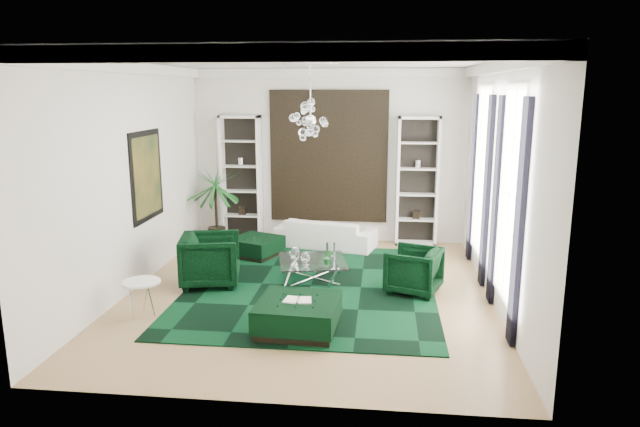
# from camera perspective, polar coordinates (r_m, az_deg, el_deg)

# --- Properties ---
(floor) EXTENTS (6.00, 7.00, 0.02)m
(floor) POSITION_cam_1_polar(r_m,az_deg,el_deg) (9.72, -1.13, -7.94)
(floor) COLOR tan
(floor) RESTS_ON ground
(ceiling) EXTENTS (6.00, 7.00, 0.02)m
(ceiling) POSITION_cam_1_polar(r_m,az_deg,el_deg) (9.13, -1.23, 15.16)
(ceiling) COLOR white
(ceiling) RESTS_ON ground
(wall_back) EXTENTS (6.00, 0.02, 3.80)m
(wall_back) POSITION_cam_1_polar(r_m,az_deg,el_deg) (12.69, 0.89, 5.73)
(wall_back) COLOR silver
(wall_back) RESTS_ON ground
(wall_front) EXTENTS (6.00, 0.02, 3.80)m
(wall_front) POSITION_cam_1_polar(r_m,az_deg,el_deg) (5.84, -5.66, -2.18)
(wall_front) COLOR silver
(wall_front) RESTS_ON ground
(wall_left) EXTENTS (0.02, 7.00, 3.80)m
(wall_left) POSITION_cam_1_polar(r_m,az_deg,el_deg) (10.08, -18.44, 3.38)
(wall_left) COLOR silver
(wall_left) RESTS_ON ground
(wall_right) EXTENTS (0.02, 7.00, 3.80)m
(wall_right) POSITION_cam_1_polar(r_m,az_deg,el_deg) (9.34, 17.48, 2.77)
(wall_right) COLOR silver
(wall_right) RESTS_ON ground
(crown_molding) EXTENTS (6.00, 7.00, 0.18)m
(crown_molding) POSITION_cam_1_polar(r_m,az_deg,el_deg) (9.13, -1.23, 14.47)
(crown_molding) COLOR white
(crown_molding) RESTS_ON ceiling
(ceiling_medallion) EXTENTS (0.90, 0.90, 0.05)m
(ceiling_medallion) POSITION_cam_1_polar(r_m,az_deg,el_deg) (9.43, -0.99, 14.83)
(ceiling_medallion) COLOR white
(ceiling_medallion) RESTS_ON ceiling
(tapestry) EXTENTS (2.50, 0.06, 2.80)m
(tapestry) POSITION_cam_1_polar(r_m,az_deg,el_deg) (12.64, 0.87, 5.70)
(tapestry) COLOR black
(tapestry) RESTS_ON wall_back
(shelving_left) EXTENTS (0.90, 0.38, 2.80)m
(shelving_left) POSITION_cam_1_polar(r_m,az_deg,el_deg) (12.90, -7.88, 3.48)
(shelving_left) COLOR white
(shelving_left) RESTS_ON floor
(shelving_right) EXTENTS (0.90, 0.38, 2.80)m
(shelving_right) POSITION_cam_1_polar(r_m,az_deg,el_deg) (12.53, 9.72, 3.16)
(shelving_right) COLOR white
(shelving_right) RESTS_ON floor
(painting) EXTENTS (0.04, 1.30, 1.60)m
(painting) POSITION_cam_1_polar(r_m,az_deg,el_deg) (10.61, -16.89, 3.62)
(painting) COLOR black
(painting) RESTS_ON wall_left
(window_near) EXTENTS (0.03, 1.10, 2.90)m
(window_near) POSITION_cam_1_polar(r_m,az_deg,el_deg) (8.47, 18.49, 1.77)
(window_near) COLOR white
(window_near) RESTS_ON wall_right
(curtain_near_a) EXTENTS (0.07, 0.30, 3.25)m
(curtain_near_a) POSITION_cam_1_polar(r_m,az_deg,el_deg) (7.76, 19.28, -1.09)
(curtain_near_a) COLOR black
(curtain_near_a) RESTS_ON floor
(curtain_near_b) EXTENTS (0.07, 0.30, 3.25)m
(curtain_near_b) POSITION_cam_1_polar(r_m,az_deg,el_deg) (9.25, 17.19, 1.14)
(curtain_near_b) COLOR black
(curtain_near_b) RESTS_ON floor
(window_far) EXTENTS (0.03, 1.10, 2.90)m
(window_far) POSITION_cam_1_polar(r_m,az_deg,el_deg) (10.79, 15.89, 4.09)
(window_far) COLOR white
(window_far) RESTS_ON wall_right
(curtain_far_a) EXTENTS (0.07, 0.30, 3.25)m
(curtain_far_a) POSITION_cam_1_polar(r_m,az_deg,el_deg) (10.07, 16.32, 2.06)
(curtain_far_a) COLOR black
(curtain_far_a) RESTS_ON floor
(curtain_far_b) EXTENTS (0.07, 0.30, 3.25)m
(curtain_far_b) POSITION_cam_1_polar(r_m,az_deg,el_deg) (11.59, 15.02, 3.43)
(curtain_far_b) COLOR black
(curtain_far_b) RESTS_ON floor
(rug) EXTENTS (4.20, 5.00, 0.02)m
(rug) POSITION_cam_1_polar(r_m,az_deg,el_deg) (10.00, -0.91, -7.24)
(rug) COLOR black
(rug) RESTS_ON floor
(sofa) EXTENTS (2.26, 1.32, 0.62)m
(sofa) POSITION_cam_1_polar(r_m,az_deg,el_deg) (12.33, 0.57, -1.98)
(sofa) COLOR white
(sofa) RESTS_ON floor
(armchair_left) EXTENTS (1.17, 1.15, 0.91)m
(armchair_left) POSITION_cam_1_polar(r_m,az_deg,el_deg) (10.12, -10.89, -4.58)
(armchair_left) COLOR black
(armchair_left) RESTS_ON floor
(armchair_right) EXTENTS (1.07, 1.06, 0.77)m
(armchair_right) POSITION_cam_1_polar(r_m,az_deg,el_deg) (9.72, 9.35, -5.64)
(armchair_right) COLOR black
(armchair_right) RESTS_ON floor
(coffee_table) EXTENTS (1.38, 1.38, 0.40)m
(coffee_table) POSITION_cam_1_polar(r_m,az_deg,el_deg) (10.17, -0.73, -5.77)
(coffee_table) COLOR white
(coffee_table) RESTS_ON floor
(ottoman_side) EXTENTS (1.16, 1.16, 0.39)m
(ottoman_side) POSITION_cam_1_polar(r_m,az_deg,el_deg) (11.76, -6.41, -3.34)
(ottoman_side) COLOR black
(ottoman_side) RESTS_ON floor
(ottoman_front) EXTENTS (1.18, 1.18, 0.45)m
(ottoman_front) POSITION_cam_1_polar(r_m,az_deg,el_deg) (8.20, -2.20, -10.15)
(ottoman_front) COLOR black
(ottoman_front) RESTS_ON floor
(book) EXTENTS (0.39, 0.26, 0.03)m
(book) POSITION_cam_1_polar(r_m,az_deg,el_deg) (8.11, -2.22, -8.60)
(book) COLOR white
(book) RESTS_ON ottoman_front
(side_table) EXTENTS (0.74, 0.74, 0.54)m
(side_table) POSITION_cam_1_polar(r_m,az_deg,el_deg) (9.06, -17.32, -8.18)
(side_table) COLOR white
(side_table) RESTS_ON floor
(palm) EXTENTS (1.55, 1.55, 2.11)m
(palm) POSITION_cam_1_polar(r_m,az_deg,el_deg) (12.74, -10.41, 1.72)
(palm) COLOR #1A5F22
(palm) RESTS_ON floor
(chandelier) EXTENTS (0.88, 0.88, 0.70)m
(chandelier) POSITION_cam_1_polar(r_m,az_deg,el_deg) (9.43, -0.96, 9.24)
(chandelier) COLOR white
(chandelier) RESTS_ON ceiling
(table_plant) EXTENTS (0.18, 0.16, 0.27)m
(table_plant) POSITION_cam_1_polar(r_m,az_deg,el_deg) (9.81, 0.77, -4.41)
(table_plant) COLOR #1A5F22
(table_plant) RESTS_ON coffee_table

